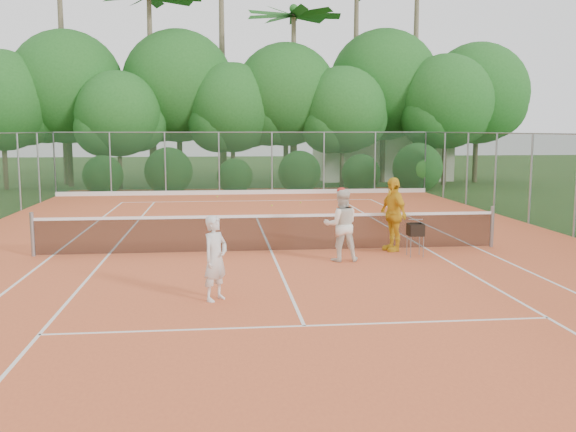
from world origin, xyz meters
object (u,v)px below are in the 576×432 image
Objects in this scene: player_center_grp at (341,225)px; ball_hopper at (415,230)px; player_white at (215,258)px; player_yellow at (393,214)px.

player_center_grp is 1.99m from ball_hopper.
player_yellow reaches higher than player_white.
ball_hopper is at bearing 8.44° from player_yellow.
ball_hopper is (0.36, -0.80, -0.30)m from player_yellow.
player_white is 1.91× the size of ball_hopper.
player_center_grp reaches higher than ball_hopper.
player_white is at bearing -61.35° from player_yellow.
player_white is 4.43m from player_center_grp.
player_white is 6.11m from ball_hopper.
player_yellow is 0.93m from ball_hopper.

